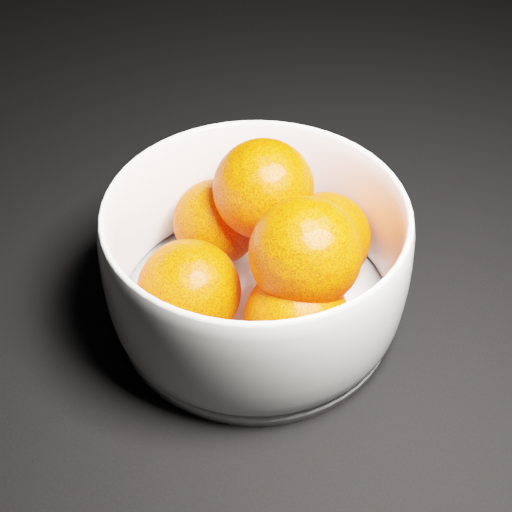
# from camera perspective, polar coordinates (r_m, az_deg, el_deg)

# --- Properties ---
(bowl) EXTENTS (0.22, 0.22, 0.11)m
(bowl) POSITION_cam_1_polar(r_m,az_deg,el_deg) (0.51, 0.00, -0.43)
(bowl) COLOR white
(bowl) RESTS_ON ground
(orange_pile) EXTENTS (0.16, 0.16, 0.12)m
(orange_pile) POSITION_cam_1_polar(r_m,az_deg,el_deg) (0.51, 0.80, 0.42)
(orange_pile) COLOR #FF3B01
(orange_pile) RESTS_ON bowl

